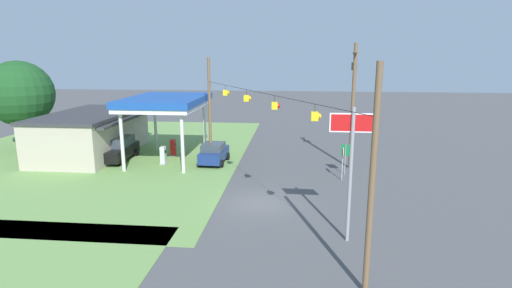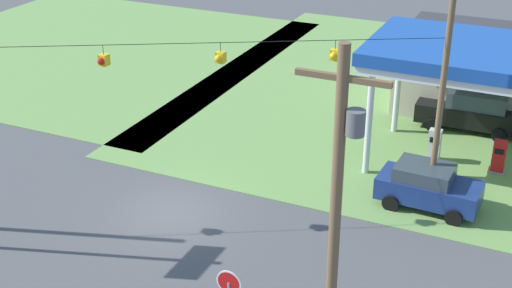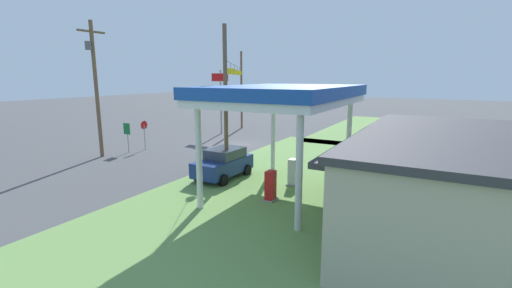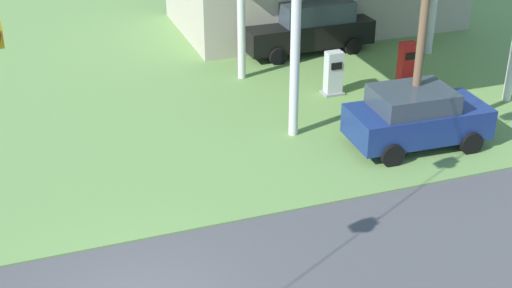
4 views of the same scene
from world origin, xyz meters
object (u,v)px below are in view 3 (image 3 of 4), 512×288
at_px(utility_pole_main, 95,83).
at_px(fuel_pump_near, 293,173).
at_px(gas_station_store, 450,184).
at_px(route_sign, 127,132).
at_px(fuel_pump_far, 270,187).
at_px(car_at_pumps_rear, 368,183).
at_px(car_at_pumps_front, 224,163).
at_px(stop_sign_roadside, 144,128).
at_px(gas_station_canopy, 284,96).
at_px(stop_sign_overhead, 220,89).

bearing_deg(utility_pole_main, fuel_pump_near, 91.73).
xyz_separation_m(gas_station_store, fuel_pump_near, (-2.62, -7.61, -1.26)).
xyz_separation_m(route_sign, utility_pole_main, (2.00, -0.65, 3.90)).
relative_size(fuel_pump_far, car_at_pumps_rear, 0.30).
relative_size(car_at_pumps_front, stop_sign_roadside, 1.63).
relative_size(gas_station_store, route_sign, 5.01).
distance_m(car_at_pumps_front, stop_sign_roadside, 11.05).
bearing_deg(utility_pole_main, gas_station_store, 84.74).
bearing_deg(car_at_pumps_front, gas_station_store, 82.57).
bearing_deg(car_at_pumps_front, utility_pole_main, -88.66).
height_order(fuel_pump_near, fuel_pump_far, same).
distance_m(fuel_pump_far, route_sign, 15.68).
relative_size(gas_station_canopy, car_at_pumps_rear, 1.77).
xyz_separation_m(gas_station_store, utility_pole_main, (-2.14, -23.29, 3.62)).
bearing_deg(utility_pole_main, stop_sign_overhead, 172.16).
xyz_separation_m(fuel_pump_near, stop_sign_overhead, (-13.02, -13.83, 4.00)).
bearing_deg(fuel_pump_near, car_at_pumps_front, -81.65).
distance_m(fuel_pump_near, fuel_pump_far, 2.81).
bearing_deg(car_at_pumps_rear, gas_station_store, -118.66).
xyz_separation_m(car_at_pumps_rear, utility_pole_main, (-0.44, -19.95, 4.58)).
xyz_separation_m(fuel_pump_far, stop_sign_roadside, (-5.80, -14.67, 1.08)).
height_order(gas_station_store, car_at_pumps_rear, gas_station_store).
xyz_separation_m(car_at_pumps_rear, stop_sign_roadside, (-3.90, -18.93, 0.78)).
xyz_separation_m(fuel_pump_far, car_at_pumps_rear, (-1.90, 4.26, 0.30)).
distance_m(gas_station_store, car_at_pumps_front, 12.08).
height_order(gas_station_store, route_sign, gas_station_store).
distance_m(fuel_pump_near, stop_sign_roadside, 15.01).
xyz_separation_m(car_at_pumps_front, car_at_pumps_rear, (0.29, 8.52, 0.10)).
height_order(car_at_pumps_rear, utility_pole_main, utility_pole_main).
height_order(gas_station_canopy, gas_station_store, gas_station_canopy).
xyz_separation_m(gas_station_canopy, utility_pole_main, (-0.93, -15.69, 0.53)).
height_order(car_at_pumps_rear, stop_sign_overhead, stop_sign_overhead).
distance_m(car_at_pumps_rear, route_sign, 19.47).
height_order(fuel_pump_far, utility_pole_main, utility_pole_main).
distance_m(gas_station_canopy, fuel_pump_far, 4.57).
bearing_deg(stop_sign_overhead, stop_sign_roadside, -4.78).
height_order(gas_station_store, stop_sign_roadside, gas_station_store).
relative_size(car_at_pumps_front, car_at_pumps_rear, 0.79).
relative_size(fuel_pump_near, route_sign, 0.64).
bearing_deg(route_sign, stop_sign_overhead, 173.99).
height_order(car_at_pumps_front, car_at_pumps_rear, car_at_pumps_rear).
bearing_deg(stop_sign_roadside, fuel_pump_far, -111.56).
xyz_separation_m(fuel_pump_far, car_at_pumps_front, (-2.18, -4.26, 0.20)).
bearing_deg(car_at_pumps_front, fuel_pump_near, 100.46).
relative_size(fuel_pump_near, stop_sign_overhead, 0.23).
relative_size(car_at_pumps_front, utility_pole_main, 0.41).
relative_size(fuel_pump_near, car_at_pumps_front, 0.38).
relative_size(gas_station_canopy, gas_station_store, 0.76).
bearing_deg(route_sign, stop_sign_roadside, 165.72).
bearing_deg(fuel_pump_near, route_sign, -95.81).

